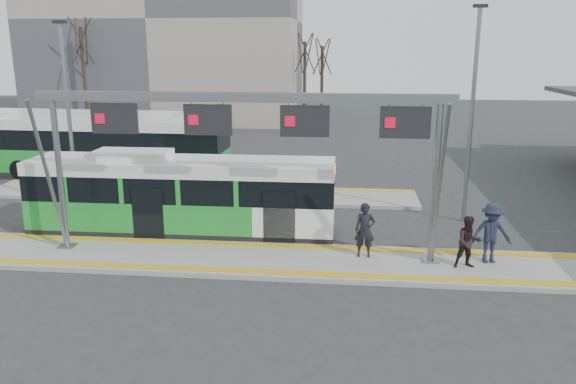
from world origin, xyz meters
name	(u,v)px	position (x,y,z in m)	size (l,w,h in m)	color
ground	(256,262)	(0.00, 0.00, 0.00)	(120.00, 120.00, 0.00)	#2D2D30
platform_main	(256,260)	(0.00, 0.00, 0.07)	(22.00, 3.00, 0.15)	gray
platform_second	(199,194)	(-4.00, 8.00, 0.07)	(20.00, 3.00, 0.15)	gray
tactile_main	(256,257)	(0.00, 0.00, 0.16)	(22.00, 2.65, 0.02)	gold
tactile_second	(205,186)	(-4.00, 9.15, 0.16)	(20.00, 0.35, 0.02)	gold
gantry	(245,127)	(-0.35, 0.25, 4.30)	(13.00, 1.68, 5.20)	slate
apartment_block	(168,19)	(-14.00, 36.00, 9.21)	(24.50, 12.50, 18.40)	#A09485
hero_bus	(182,196)	(-3.17, 2.61, 1.39)	(11.08, 2.45, 3.04)	black
bg_bus_green	(108,148)	(-9.64, 11.18, 1.54)	(12.57, 3.10, 3.12)	black
bg_bus_blue	(80,139)	(-12.64, 14.16, 1.52)	(11.95, 3.19, 3.09)	black
passenger_a	(365,230)	(3.43, 0.49, 1.03)	(0.64, 0.42, 1.76)	black
passenger_b	(469,242)	(6.53, -0.12, 0.96)	(0.79, 0.61, 1.62)	black
passenger_c	(491,233)	(7.31, 0.38, 1.11)	(1.24, 0.71, 1.92)	#1E2236
tree_left	(305,54)	(-0.98, 32.06, 6.15)	(1.40, 1.40, 8.11)	#382B21
tree_mid	(322,57)	(0.41, 34.04, 5.84)	(1.40, 1.40, 7.70)	#382B21
tree_far	(81,42)	(-19.20, 29.00, 7.11)	(1.40, 1.40, 9.38)	#382B21
lamp_west	(69,114)	(-8.26, 4.67, 4.08)	(0.50, 0.25, 7.67)	slate
lamp_east	(472,111)	(7.44, 5.18, 4.33)	(0.50, 0.25, 8.18)	slate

